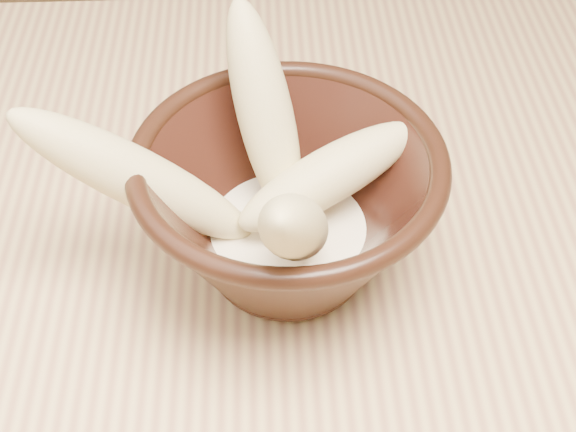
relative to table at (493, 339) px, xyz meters
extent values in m
cube|color=#D6B676|center=(0.00, 0.00, 0.06)|extent=(1.20, 0.80, 0.04)
cylinder|color=tan|center=(-0.54, 0.34, -0.32)|extent=(0.05, 0.05, 0.71)
cylinder|color=black|center=(-0.17, 0.02, 0.08)|extent=(0.09, 0.09, 0.01)
cylinder|color=black|center=(-0.17, 0.02, 0.11)|extent=(0.09, 0.09, 0.01)
torus|color=black|center=(-0.17, 0.02, 0.19)|extent=(0.21, 0.21, 0.01)
cylinder|color=#F2E4C3|center=(-0.17, 0.02, 0.12)|extent=(0.12, 0.12, 0.02)
ellipsoid|color=tan|center=(-0.18, 0.06, 0.19)|extent=(0.08, 0.12, 0.16)
ellipsoid|color=tan|center=(-0.27, 0.01, 0.18)|extent=(0.17, 0.04, 0.14)
ellipsoid|color=tan|center=(-0.14, 0.03, 0.16)|extent=(0.15, 0.10, 0.07)
ellipsoid|color=tan|center=(-0.16, -0.05, 0.19)|extent=(0.07, 0.15, 0.16)
camera|label=1|loc=(-0.18, -0.37, 0.54)|focal=50.00mm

